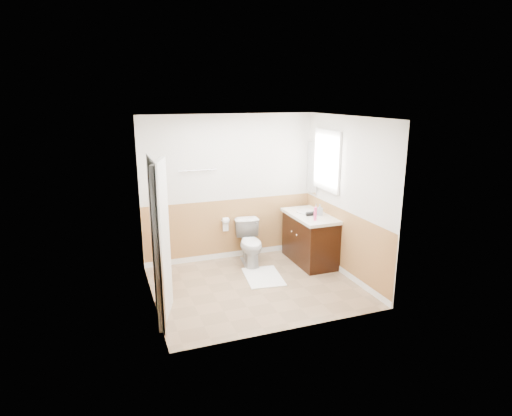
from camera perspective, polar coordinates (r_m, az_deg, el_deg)
name	(u,v)px	position (r m, az deg, el deg)	size (l,w,h in m)	color
floor	(256,286)	(6.54, -0.07, -10.40)	(3.00, 3.00, 0.00)	#8C7051
ceiling	(255,117)	(5.92, -0.07, 12.05)	(3.00, 3.00, 0.00)	white
wall_back	(229,188)	(7.31, -3.58, 2.67)	(3.00, 3.00, 0.00)	silver
wall_front	(294,233)	(4.96, 5.12, -3.29)	(3.00, 3.00, 0.00)	silver
wall_left	(149,216)	(5.79, -14.16, -1.04)	(3.00, 3.00, 0.00)	silver
wall_right	(346,198)	(6.76, 11.96, 1.36)	(3.00, 3.00, 0.00)	silver
wainscot_back	(230,230)	(7.49, -3.47, -2.97)	(3.00, 3.00, 0.00)	#B87A49
wainscot_front	(292,291)	(5.25, 4.87, -11.05)	(3.00, 3.00, 0.00)	#B87A49
wainscot_left	(153,269)	(6.03, -13.60, -7.90)	(2.60, 2.60, 0.00)	#B87A49
wainscot_right	(343,243)	(6.96, 11.55, -4.66)	(2.60, 2.60, 0.00)	#B87A49
toilet	(250,243)	(7.22, -0.77, -4.72)	(0.41, 0.73, 0.74)	silver
bath_mat	(263,277)	(6.82, 0.98, -9.20)	(0.55, 0.80, 0.02)	white
vanity_cabinet	(310,240)	(7.36, 7.23, -4.23)	(0.55, 1.10, 0.80)	black
vanity_knob_left	(297,235)	(7.10, 5.48, -3.62)	(0.03, 0.03, 0.03)	silver
vanity_knob_right	(292,232)	(7.27, 4.80, -3.15)	(0.03, 0.03, 0.03)	silver
countertop	(310,216)	(7.23, 7.27, -1.05)	(0.60, 1.15, 0.05)	beige
sink_basin	(307,212)	(7.35, 6.81, -0.48)	(0.36, 0.36, 0.02)	silver
faucet	(316,207)	(7.41, 8.07, 0.10)	(0.02, 0.02, 0.14)	silver
lotion_bottle	(315,214)	(6.86, 7.93, -0.76)	(0.05, 0.05, 0.22)	#E93C76
soap_dispenser	(320,210)	(7.18, 8.52, -0.21)	(0.08, 0.09, 0.19)	gray
hair_dryer_body	(310,214)	(7.13, 7.26, -0.76)	(0.07, 0.07, 0.14)	black
hair_dryer_handle	(308,215)	(7.14, 6.98, -0.98)	(0.03, 0.03, 0.07)	black
mirror_panel	(312,168)	(7.62, 7.55, 5.36)	(0.02, 0.35, 0.90)	silver
window_frame	(327,161)	(7.15, 9.47, 6.29)	(0.04, 0.80, 1.00)	white
window_glass	(328,160)	(7.15, 9.58, 6.29)	(0.01, 0.70, 0.90)	white
door	(162,242)	(5.44, -12.42, -4.50)	(0.05, 0.80, 2.04)	white
door_frame	(156,242)	(5.42, -13.22, -4.48)	(0.02, 0.92, 2.10)	white
door_knob	(164,239)	(5.78, -12.26, -4.07)	(0.06, 0.06, 0.06)	silver
towel_bar	(198,170)	(7.06, -7.80, 5.01)	(0.02, 0.02, 0.62)	silver
tp_holder_bar	(226,221)	(7.35, -4.10, -1.70)	(0.02, 0.02, 0.14)	silver
tp_roll	(226,221)	(7.35, -4.10, -1.70)	(0.11, 0.11, 0.10)	white
tp_sheet	(226,227)	(7.39, -4.08, -2.52)	(0.10, 0.01, 0.16)	white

